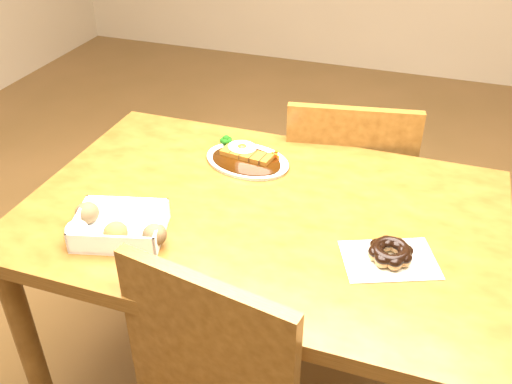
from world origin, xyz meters
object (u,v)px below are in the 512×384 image
(donut_box, at_px, (117,225))
(pon_de_ring, at_px, (390,253))
(chair_far, at_px, (345,196))
(katsu_curry_plate, at_px, (246,158))
(table, at_px, (262,240))

(donut_box, xyz_separation_m, pon_de_ring, (0.62, 0.12, -0.01))
(chair_far, height_order, pon_de_ring, chair_far)
(katsu_curry_plate, height_order, donut_box, donut_box)
(table, distance_m, chair_far, 0.58)
(table, height_order, donut_box, donut_box)
(katsu_curry_plate, distance_m, donut_box, 0.46)
(pon_de_ring, bearing_deg, chair_far, 108.09)
(table, height_order, pon_de_ring, pon_de_ring)
(chair_far, xyz_separation_m, pon_de_ring, (0.21, -0.63, 0.29))
(pon_de_ring, bearing_deg, donut_box, -169.29)
(table, distance_m, donut_box, 0.38)
(chair_far, relative_size, katsu_curry_plate, 3.12)
(katsu_curry_plate, distance_m, pon_de_ring, 0.55)
(chair_far, bearing_deg, pon_de_ring, 97.90)
(chair_far, relative_size, pon_de_ring, 3.53)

